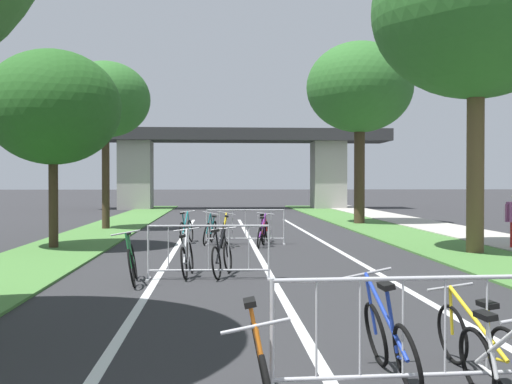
{
  "coord_description": "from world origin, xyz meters",
  "views": [
    {
      "loc": [
        -1.05,
        -1.94,
        1.87
      ],
      "look_at": [
        0.02,
        15.54,
        1.59
      ],
      "focal_mm": 44.15,
      "sensor_mm": 36.0,
      "label": 1
    }
  ],
  "objects_px": {
    "tree_left_oak_near": "(53,108)",
    "crowd_barrier_nearest": "(403,337)",
    "bicycle_yellow_11": "(223,233)",
    "bicycle_teal_0": "(186,231)",
    "bicycle_black_4": "(222,257)",
    "bicycle_blue_2": "(390,341)",
    "bicycle_teal_10": "(210,231)",
    "tree_right_pine_far": "(360,88)",
    "crowd_barrier_second": "(209,252)",
    "bicycle_green_8": "(132,262)",
    "bicycle_yellow_1": "(478,343)",
    "crowd_barrier_third": "(245,227)",
    "tree_left_maple_mid": "(105,100)",
    "bicycle_silver_3": "(187,258)",
    "bicycle_purple_9": "(262,234)",
    "bicycle_orange_6": "(263,371)",
    "tree_right_cypress_far": "(476,11)",
    "bicycle_red_7": "(265,231)",
    "bicycle_white_5": "(507,374)"
  },
  "relations": [
    {
      "from": "bicycle_teal_0",
      "to": "bicycle_yellow_1",
      "type": "bearing_deg",
      "value": -66.73
    },
    {
      "from": "tree_left_oak_near",
      "to": "bicycle_purple_9",
      "type": "xyz_separation_m",
      "value": [
        5.84,
        0.4,
        -3.57
      ]
    },
    {
      "from": "bicycle_black_4",
      "to": "bicycle_white_5",
      "type": "height_order",
      "value": "bicycle_black_4"
    },
    {
      "from": "bicycle_red_7",
      "to": "crowd_barrier_second",
      "type": "bearing_deg",
      "value": -90.94
    },
    {
      "from": "tree_right_cypress_far",
      "to": "bicycle_yellow_11",
      "type": "height_order",
      "value": "tree_right_cypress_far"
    },
    {
      "from": "crowd_barrier_nearest",
      "to": "bicycle_purple_9",
      "type": "distance_m",
      "value": 12.79
    },
    {
      "from": "tree_left_maple_mid",
      "to": "crowd_barrier_nearest",
      "type": "distance_m",
      "value": 20.85
    },
    {
      "from": "tree_left_oak_near",
      "to": "bicycle_silver_3",
      "type": "relative_size",
      "value": 3.32
    },
    {
      "from": "crowd_barrier_second",
      "to": "bicycle_green_8",
      "type": "relative_size",
      "value": 1.41
    },
    {
      "from": "tree_right_cypress_far",
      "to": "bicycle_red_7",
      "type": "distance_m",
      "value": 8.51
    },
    {
      "from": "tree_left_maple_mid",
      "to": "crowd_barrier_nearest",
      "type": "relative_size",
      "value": 2.75
    },
    {
      "from": "bicycle_teal_0",
      "to": "bicycle_blue_2",
      "type": "distance_m",
      "value": 13.64
    },
    {
      "from": "bicycle_silver_3",
      "to": "bicycle_green_8",
      "type": "distance_m",
      "value": 1.3
    },
    {
      "from": "crowd_barrier_nearest",
      "to": "bicycle_purple_9",
      "type": "bearing_deg",
      "value": 91.5
    },
    {
      "from": "bicycle_yellow_1",
      "to": "bicycle_white_5",
      "type": "xyz_separation_m",
      "value": [
        -0.17,
        -0.96,
        -0.0
      ]
    },
    {
      "from": "tree_right_pine_far",
      "to": "crowd_barrier_third",
      "type": "height_order",
      "value": "tree_right_pine_far"
    },
    {
      "from": "tree_left_maple_mid",
      "to": "bicycle_yellow_1",
      "type": "xyz_separation_m",
      "value": [
        6.81,
        -19.05,
        -4.7
      ]
    },
    {
      "from": "bicycle_yellow_11",
      "to": "bicycle_silver_3",
      "type": "bearing_deg",
      "value": -98.81
    },
    {
      "from": "bicycle_blue_2",
      "to": "bicycle_yellow_11",
      "type": "xyz_separation_m",
      "value": [
        -1.45,
        12.47,
        -0.0
      ]
    },
    {
      "from": "bicycle_teal_0",
      "to": "bicycle_purple_9",
      "type": "xyz_separation_m",
      "value": [
        2.23,
        -1.01,
        -0.03
      ]
    },
    {
      "from": "bicycle_yellow_11",
      "to": "tree_left_oak_near",
      "type": "bearing_deg",
      "value": -175.46
    },
    {
      "from": "bicycle_silver_3",
      "to": "bicycle_white_5",
      "type": "xyz_separation_m",
      "value": [
        2.9,
        -7.7,
        -0.01
      ]
    },
    {
      "from": "crowd_barrier_nearest",
      "to": "crowd_barrier_second",
      "type": "distance_m",
      "value": 6.9
    },
    {
      "from": "bicycle_blue_2",
      "to": "bicycle_teal_10",
      "type": "bearing_deg",
      "value": 96.02
    },
    {
      "from": "bicycle_green_8",
      "to": "bicycle_teal_10",
      "type": "bearing_deg",
      "value": -105.48
    },
    {
      "from": "crowd_barrier_second",
      "to": "bicycle_yellow_1",
      "type": "xyz_separation_m",
      "value": [
        2.62,
        -6.26,
        -0.17
      ]
    },
    {
      "from": "bicycle_silver_3",
      "to": "bicycle_black_4",
      "type": "xyz_separation_m",
      "value": [
        0.69,
        -0.06,
        0.01
      ]
    },
    {
      "from": "bicycle_teal_10",
      "to": "bicycle_purple_9",
      "type": "bearing_deg",
      "value": 160.25
    },
    {
      "from": "bicycle_yellow_1",
      "to": "bicycle_green_8",
      "type": "xyz_separation_m",
      "value": [
        -4.02,
        5.87,
        0.04
      ]
    },
    {
      "from": "crowd_barrier_nearest",
      "to": "bicycle_orange_6",
      "type": "xyz_separation_m",
      "value": [
        -1.25,
        -0.39,
        -0.16
      ]
    },
    {
      "from": "bicycle_yellow_1",
      "to": "crowd_barrier_third",
      "type": "bearing_deg",
      "value": 90.61
    },
    {
      "from": "bicycle_teal_0",
      "to": "bicycle_purple_9",
      "type": "distance_m",
      "value": 2.44
    },
    {
      "from": "tree_left_maple_mid",
      "to": "tree_right_pine_far",
      "type": "bearing_deg",
      "value": 13.12
    },
    {
      "from": "tree_right_pine_far",
      "to": "bicycle_yellow_1",
      "type": "bearing_deg",
      "value": -99.94
    },
    {
      "from": "crowd_barrier_third",
      "to": "bicycle_yellow_11",
      "type": "bearing_deg",
      "value": -145.51
    },
    {
      "from": "crowd_barrier_second",
      "to": "bicycle_white_5",
      "type": "relative_size",
      "value": 1.48
    },
    {
      "from": "bicycle_teal_0",
      "to": "bicycle_black_4",
      "type": "distance_m",
      "value": 6.79
    },
    {
      "from": "tree_left_oak_near",
      "to": "crowd_barrier_nearest",
      "type": "height_order",
      "value": "tree_left_oak_near"
    },
    {
      "from": "bicycle_purple_9",
      "to": "bicycle_teal_0",
      "type": "bearing_deg",
      "value": 167.09
    },
    {
      "from": "tree_right_pine_far",
      "to": "bicycle_blue_2",
      "type": "relative_size",
      "value": 4.92
    },
    {
      "from": "tree_left_maple_mid",
      "to": "crowd_barrier_third",
      "type": "relative_size",
      "value": 2.75
    },
    {
      "from": "bicycle_orange_6",
      "to": "bicycle_teal_10",
      "type": "distance_m",
      "value": 14.1
    },
    {
      "from": "bicycle_purple_9",
      "to": "tree_left_oak_near",
      "type": "bearing_deg",
      "value": -164.66
    },
    {
      "from": "tree_left_maple_mid",
      "to": "bicycle_teal_0",
      "type": "bearing_deg",
      "value": -58.9
    },
    {
      "from": "bicycle_teal_10",
      "to": "bicycle_black_4",
      "type": "bearing_deg",
      "value": 103.85
    },
    {
      "from": "tree_right_pine_far",
      "to": "bicycle_orange_6",
      "type": "bearing_deg",
      "value": -104.71
    },
    {
      "from": "crowd_barrier_third",
      "to": "bicycle_yellow_1",
      "type": "distance_m",
      "value": 13.03
    },
    {
      "from": "tree_right_cypress_far",
      "to": "bicycle_silver_3",
      "type": "xyz_separation_m",
      "value": [
        -7.25,
        -3.32,
        -5.9
      ]
    },
    {
      "from": "bicycle_yellow_1",
      "to": "bicycle_teal_10",
      "type": "bearing_deg",
      "value": 94.85
    },
    {
      "from": "tree_right_pine_far",
      "to": "bicycle_teal_0",
      "type": "distance_m",
      "value": 12.2
    }
  ]
}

